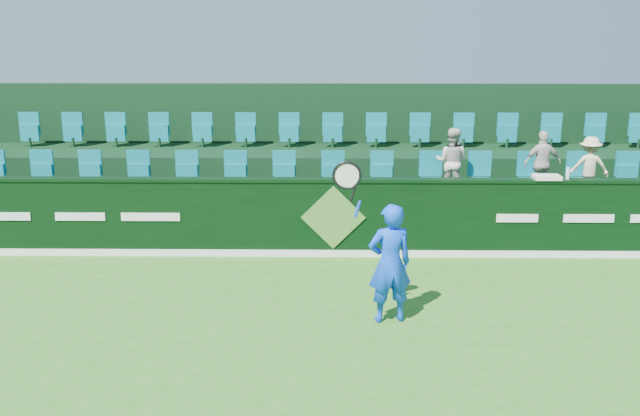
{
  "coord_description": "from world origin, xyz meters",
  "views": [
    {
      "loc": [
        -0.07,
        -7.71,
        3.9
      ],
      "look_at": [
        -0.21,
        2.8,
        1.15
      ],
      "focal_mm": 40.0,
      "sensor_mm": 36.0,
      "label": 1
    }
  ],
  "objects_px": {
    "tennis_player": "(389,262)",
    "spectator_right": "(589,166)",
    "towel": "(547,177)",
    "spectator_middle": "(542,163)",
    "drinks_bottle": "(568,173)",
    "spectator_left": "(451,162)"
  },
  "relations": [
    {
      "from": "towel",
      "to": "spectator_middle",
      "type": "bearing_deg",
      "value": 77.64
    },
    {
      "from": "spectator_left",
      "to": "drinks_bottle",
      "type": "xyz_separation_m",
      "value": [
        1.76,
        -1.12,
        0.03
      ]
    },
    {
      "from": "tennis_player",
      "to": "towel",
      "type": "height_order",
      "value": "tennis_player"
    },
    {
      "from": "spectator_left",
      "to": "spectator_right",
      "type": "height_order",
      "value": "spectator_left"
    },
    {
      "from": "spectator_right",
      "to": "drinks_bottle",
      "type": "bearing_deg",
      "value": 64.09
    },
    {
      "from": "drinks_bottle",
      "to": "tennis_player",
      "type": "bearing_deg",
      "value": -138.91
    },
    {
      "from": "spectator_middle",
      "to": "towel",
      "type": "bearing_deg",
      "value": 69.49
    },
    {
      "from": "spectator_middle",
      "to": "drinks_bottle",
      "type": "height_order",
      "value": "spectator_middle"
    },
    {
      "from": "spectator_right",
      "to": "drinks_bottle",
      "type": "relative_size",
      "value": 5.39
    },
    {
      "from": "spectator_left",
      "to": "spectator_right",
      "type": "relative_size",
      "value": 1.14
    },
    {
      "from": "spectator_middle",
      "to": "tennis_player",
      "type": "bearing_deg",
      "value": 43.47
    },
    {
      "from": "towel",
      "to": "spectator_left",
      "type": "bearing_deg",
      "value": 141.55
    },
    {
      "from": "spectator_middle",
      "to": "towel",
      "type": "relative_size",
      "value": 2.68
    },
    {
      "from": "spectator_right",
      "to": "towel",
      "type": "height_order",
      "value": "spectator_right"
    },
    {
      "from": "tennis_player",
      "to": "spectator_left",
      "type": "relative_size",
      "value": 1.8
    },
    {
      "from": "spectator_right",
      "to": "tennis_player",
      "type": "bearing_deg",
      "value": 52.83
    },
    {
      "from": "towel",
      "to": "tennis_player",
      "type": "bearing_deg",
      "value": -135.64
    },
    {
      "from": "spectator_middle",
      "to": "spectator_right",
      "type": "relative_size",
      "value": 1.1
    },
    {
      "from": "spectator_right",
      "to": "towel",
      "type": "distance_m",
      "value": 1.57
    },
    {
      "from": "tennis_player",
      "to": "spectator_middle",
      "type": "xyz_separation_m",
      "value": [
        3.1,
        3.91,
        0.57
      ]
    },
    {
      "from": "tennis_player",
      "to": "spectator_right",
      "type": "height_order",
      "value": "tennis_player"
    },
    {
      "from": "spectator_left",
      "to": "towel",
      "type": "distance_m",
      "value": 1.8
    }
  ]
}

